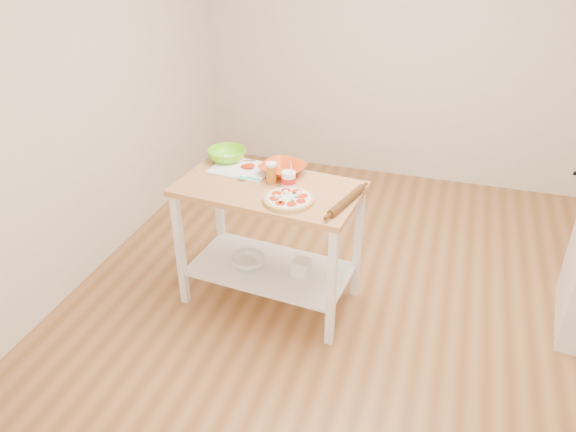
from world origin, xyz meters
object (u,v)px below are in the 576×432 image
at_px(spatula, 248,178).
at_px(beer_pint, 271,173).
at_px(shelf_bin, 301,267).
at_px(prep_island, 269,220).
at_px(rolling_pin, 347,201).
at_px(shelf_glass_bowl, 248,261).
at_px(pizza, 289,199).
at_px(green_bowl, 227,155).
at_px(yogurt_tub, 289,180).
at_px(cutting_board, 242,168).
at_px(knife, 231,161).
at_px(orange_bowl, 283,169).

bearing_deg(spatula, beer_pint, 13.23).
bearing_deg(shelf_bin, prep_island, 178.55).
distance_m(spatula, shelf_bin, 0.72).
bearing_deg(beer_pint, rolling_pin, -14.00).
bearing_deg(shelf_glass_bowl, pizza, -21.36).
relative_size(green_bowl, rolling_pin, 0.66).
xyz_separation_m(yogurt_tub, shelf_bin, (0.10, -0.03, -0.64)).
bearing_deg(pizza, prep_island, 139.87).
height_order(green_bowl, shelf_bin, green_bowl).
bearing_deg(prep_island, cutting_board, 143.66).
distance_m(knife, green_bowl, 0.06).
bearing_deg(shelf_bin, orange_bowl, 133.96).
bearing_deg(knife, cutting_board, -48.62).
bearing_deg(beer_pint, prep_island, -93.06).
bearing_deg(orange_bowl, spatula, -139.81).
bearing_deg(shelf_bin, knife, 155.92).
xyz_separation_m(beer_pint, shelf_glass_bowl, (-0.16, -0.07, -0.68)).
height_order(prep_island, green_bowl, green_bowl).
height_order(knife, orange_bowl, orange_bowl).
bearing_deg(green_bowl, pizza, -36.80).
distance_m(cutting_board, rolling_pin, 0.84).
relative_size(prep_island, green_bowl, 4.64).
relative_size(green_bowl, yogurt_tub, 1.37).
distance_m(prep_island, cutting_board, 0.41).
height_order(orange_bowl, shelf_bin, orange_bowl).
height_order(knife, shelf_bin, knife).
distance_m(pizza, beer_pint, 0.28).
distance_m(knife, rolling_pin, 0.96).
relative_size(pizza, rolling_pin, 0.78).
bearing_deg(orange_bowl, green_bowl, 168.26).
bearing_deg(green_bowl, beer_pint, -30.36).
bearing_deg(spatula, knife, 143.95).
bearing_deg(yogurt_tub, rolling_pin, -14.71).
height_order(spatula, shelf_glass_bowl, spatula).
bearing_deg(spatula, cutting_board, 134.43).
bearing_deg(yogurt_tub, green_bowl, 153.52).
height_order(orange_bowl, rolling_pin, orange_bowl).
xyz_separation_m(prep_island, green_bowl, (-0.41, 0.29, 0.29)).
bearing_deg(spatula, rolling_pin, 0.06).
relative_size(pizza, beer_pint, 2.21).
bearing_deg(shelf_bin, shelf_glass_bowl, -177.52).
bearing_deg(green_bowl, shelf_glass_bowl, -50.48).
height_order(rolling_pin, shelf_bin, rolling_pin).
xyz_separation_m(pizza, green_bowl, (-0.59, 0.44, 0.03)).
relative_size(green_bowl, beer_pint, 1.87).
height_order(pizza, cutting_board, pizza).
height_order(pizza, shelf_glass_bowl, pizza).
distance_m(spatula, green_bowl, 0.36).
xyz_separation_m(prep_island, beer_pint, (0.00, 0.05, 0.32)).
height_order(pizza, beer_pint, beer_pint).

